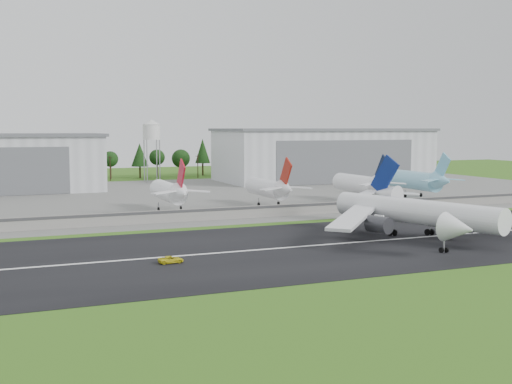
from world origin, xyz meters
name	(u,v)px	position (x,y,z in m)	size (l,w,h in m)	color
ground	(380,251)	(0.00, 0.00, 0.00)	(600.00, 600.00, 0.00)	#336718
runway	(355,243)	(0.00, 10.00, 0.05)	(320.00, 60.00, 0.10)	black
runway_centerline	(355,242)	(0.00, 10.00, 0.11)	(220.00, 1.00, 0.02)	white
apron	(204,195)	(0.00, 120.00, 0.05)	(320.00, 150.00, 0.10)	slate
blast_fence	(274,211)	(0.00, 54.99, 1.81)	(240.00, 0.61, 3.50)	gray
hangar_east	(323,154)	(75.00, 164.92, 12.63)	(102.00, 47.00, 25.20)	silver
water_tower	(151,130)	(-5.00, 185.00, 24.55)	(8.40, 8.40, 29.40)	#99999E
utility_poles	(155,180)	(0.00, 200.00, 0.00)	(230.00, 3.00, 12.00)	black
treeline	(149,177)	(0.00, 215.00, 0.00)	(320.00, 16.00, 22.00)	black
main_airliner	(416,217)	(15.81, 9.58, 4.89)	(54.57, 57.92, 18.17)	white
ground_vehicle	(171,260)	(-43.54, 4.08, 0.77)	(2.21, 4.79, 1.33)	gold
parked_jet_red_a	(171,192)	(-24.47, 76.57, 6.22)	(7.36, 31.29, 16.73)	white
parked_jet_red_b	(271,188)	(8.45, 76.55, 6.11)	(7.36, 31.29, 16.61)	white
parked_jet_navy	(362,184)	(42.80, 76.59, 6.38)	(7.36, 31.29, 16.90)	white
parked_jet_skyblue	(416,180)	(68.39, 81.62, 6.59)	(7.36, 37.29, 17.17)	#83C8E3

